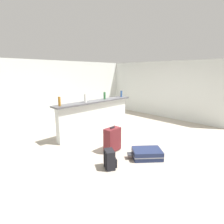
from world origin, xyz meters
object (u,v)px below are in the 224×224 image
(backpack_black, at_px, (110,160))
(dining_chair_near_partition, at_px, (114,109))
(bottle_blue, at_px, (121,94))
(bottle_amber, at_px, (59,101))
(bottle_white, at_px, (85,98))
(bottle_green, at_px, (105,96))
(suitcase_flat_navy, at_px, (147,154))
(suitcase_upright_maroon, at_px, (112,139))
(dining_table, at_px, (107,104))

(backpack_black, bearing_deg, dining_chair_near_partition, 42.96)
(bottle_blue, bearing_deg, bottle_amber, 179.43)
(bottle_white, height_order, bottle_green, bottle_white)
(bottle_green, bearing_deg, bottle_blue, -2.90)
(suitcase_flat_navy, height_order, suitcase_upright_maroon, suitcase_upright_maroon)
(backpack_black, bearing_deg, suitcase_upright_maroon, 41.27)
(bottle_green, height_order, dining_chair_near_partition, bottle_green)
(bottle_amber, xyz_separation_m, backpack_black, (0.04, -1.96, -1.04))
(bottle_white, bearing_deg, dining_table, 30.69)
(suitcase_flat_navy, bearing_deg, dining_table, 61.36)
(suitcase_flat_navy, xyz_separation_m, suitcase_upright_maroon, (-0.32, 0.86, 0.22))
(bottle_blue, xyz_separation_m, suitcase_upright_maroon, (-1.85, -1.37, -0.90))
(bottle_white, relative_size, dining_chair_near_partition, 0.28)
(dining_table, height_order, suitcase_upright_maroon, dining_table)
(suitcase_flat_navy, xyz_separation_m, backpack_black, (-0.96, 0.30, 0.09))
(bottle_blue, distance_m, suitcase_flat_navy, 2.93)
(bottle_white, relative_size, bottle_green, 1.05)
(dining_chair_near_partition, bearing_deg, dining_table, 88.34)
(dining_chair_near_partition, bearing_deg, backpack_black, -137.04)
(dining_chair_near_partition, height_order, suitcase_upright_maroon, dining_chair_near_partition)
(dining_table, height_order, suitcase_flat_navy, dining_table)
(dining_chair_near_partition, xyz_separation_m, backpack_black, (-2.79, -2.60, -0.31))
(bottle_amber, xyz_separation_m, bottle_green, (1.71, 0.02, -0.01))
(bottle_green, relative_size, dining_table, 0.22)
(dining_chair_near_partition, relative_size, suitcase_upright_maroon, 1.39)
(bottle_amber, distance_m, suitcase_upright_maroon, 1.80)
(bottle_green, height_order, backpack_black, bottle_green)
(bottle_blue, bearing_deg, backpack_black, -142.17)
(bottle_amber, bearing_deg, backpack_black, -88.90)
(bottle_white, distance_m, dining_chair_near_partition, 2.24)
(bottle_white, bearing_deg, dining_chair_near_partition, 19.59)
(dining_chair_near_partition, relative_size, suitcase_flat_navy, 1.10)
(backpack_black, bearing_deg, bottle_white, 67.10)
(bottle_green, xyz_separation_m, dining_table, (1.13, 1.11, -0.59))
(bottle_green, distance_m, dining_table, 1.69)
(bottle_amber, height_order, bottle_white, bottle_white)
(bottle_blue, bearing_deg, bottle_green, 177.10)
(bottle_amber, bearing_deg, bottle_green, 0.54)
(bottle_blue, relative_size, suitcase_flat_navy, 0.28)
(suitcase_upright_maroon, bearing_deg, bottle_green, 53.75)
(bottle_white, distance_m, bottle_blue, 1.69)
(bottle_amber, height_order, bottle_green, bottle_amber)
(bottle_white, relative_size, dining_table, 0.24)
(bottle_amber, bearing_deg, suitcase_flat_navy, -66.21)
(dining_table, relative_size, dining_chair_near_partition, 1.18)
(bottle_amber, height_order, dining_chair_near_partition, bottle_amber)
(bottle_white, bearing_deg, backpack_black, -112.90)
(bottle_amber, xyz_separation_m, suitcase_flat_navy, (1.00, -2.26, -1.13))
(bottle_green, relative_size, backpack_black, 0.59)
(bottle_green, distance_m, backpack_black, 2.79)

